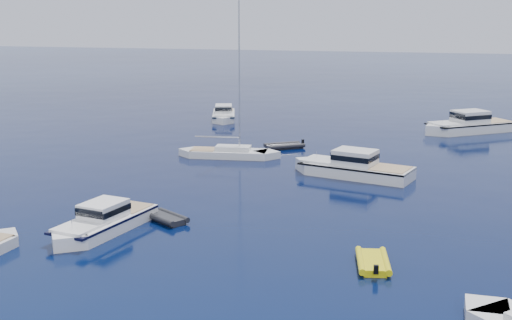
{
  "coord_description": "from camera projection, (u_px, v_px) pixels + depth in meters",
  "views": [
    {
      "loc": [
        11.77,
        -20.75,
        13.27
      ],
      "look_at": [
        -0.8,
        27.48,
        2.2
      ],
      "focal_mm": 47.79,
      "sensor_mm": 36.0,
      "label": 1
    }
  ],
  "objects": [
    {
      "name": "motor_cruiser_left",
      "position": [
        103.0,
        232.0,
        41.5
      ],
      "size": [
        4.42,
        9.33,
        2.35
      ],
      "primitive_type": null,
      "rotation": [
        0.0,
        0.0,
        2.95
      ],
      "color": "white",
      "rests_on": "ground"
    },
    {
      "name": "tender_grey_far",
      "position": [
        284.0,
        148.0,
        66.43
      ],
      "size": [
        4.44,
        3.97,
        0.95
      ],
      "primitive_type": null,
      "rotation": [
        0.0,
        0.0,
        2.17
      ],
      "color": "black",
      "rests_on": "ground"
    },
    {
      "name": "motor_cruiser_horizon",
      "position": [
        224.0,
        120.0,
        83.62
      ],
      "size": [
        5.04,
        9.16,
        2.3
      ],
      "primitive_type": null,
      "rotation": [
        0.0,
        0.0,
        3.43
      ],
      "color": "white",
      "rests_on": "ground"
    },
    {
      "name": "motor_cruiser_distant",
      "position": [
        468.0,
        132.0,
        75.01
      ],
      "size": [
        11.48,
        9.79,
        3.06
      ],
      "primitive_type": null,
      "rotation": [
        0.0,
        0.0,
        2.21
      ],
      "color": "silver",
      "rests_on": "ground"
    },
    {
      "name": "sailboat_centre",
      "position": [
        229.0,
        157.0,
        62.44
      ],
      "size": [
        10.12,
        3.63,
        14.56
      ],
      "primitive_type": null,
      "rotation": [
        0.0,
        0.0,
        4.82
      ],
      "color": "silver",
      "rests_on": "ground"
    },
    {
      "name": "tender_yellow",
      "position": [
        373.0,
        266.0,
        35.98
      ],
      "size": [
        2.6,
        3.97,
        0.95
      ],
      "primitive_type": null,
      "rotation": [
        0.0,
        0.0,
        0.17
      ],
      "color": "yellow",
      "rests_on": "ground"
    },
    {
      "name": "motor_cruiser_centre",
      "position": [
        352.0,
        176.0,
        55.31
      ],
      "size": [
        11.2,
        5.96,
        2.81
      ],
      "primitive_type": null,
      "rotation": [
        0.0,
        0.0,
        1.31
      ],
      "color": "silver",
      "rests_on": "ground"
    },
    {
      "name": "tender_grey_near",
      "position": [
        166.0,
        221.0,
        43.55
      ],
      "size": [
        3.71,
        3.3,
        0.95
      ],
      "primitive_type": null,
      "rotation": [
        0.0,
        0.0,
        4.13
      ],
      "color": "black",
      "rests_on": "ground"
    }
  ]
}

